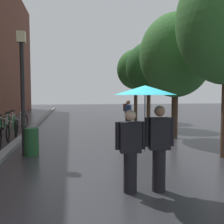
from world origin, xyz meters
name	(u,v)px	position (x,y,z in m)	size (l,w,h in m)	color
ground_plane	(127,185)	(0.00, 0.00, 0.00)	(80.00, 80.00, 0.00)	#2D2D33
kerb_strip	(35,126)	(-3.20, 10.00, 0.06)	(0.30, 36.00, 0.12)	slate
street_tree_1	(176,56)	(3.26, 5.25, 3.52)	(3.06, 3.06, 5.30)	#473323
street_tree_2	(149,68)	(3.24, 8.88, 3.36)	(2.59, 2.59, 4.81)	#473323
street_tree_3	(136,70)	(3.38, 12.30, 3.57)	(2.65, 2.65, 4.98)	#473323
parked_bicycle_4	(3,129)	(-4.03, 6.39, 0.38)	(1.16, 0.84, 0.96)	black
parked_bicycle_5	(5,127)	(-4.19, 7.33, 0.38)	(1.08, 0.70, 0.96)	black
parked_bicycle_6	(12,124)	(-4.08, 8.22, 0.38)	(1.17, 0.84, 0.96)	black
parked_bicycle_7	(13,123)	(-4.20, 9.03, 0.38)	(1.10, 0.73, 0.96)	black
parked_bicycle_8	(17,121)	(-4.20, 10.00, 0.38)	(1.16, 0.84, 0.96)	black
couple_under_umbrella	(145,120)	(0.26, -0.37, 1.42)	(1.19, 1.19, 2.07)	black
street_lamp_post	(22,83)	(-2.60, 3.08, 2.24)	(0.24, 0.24, 3.78)	black
litter_bin	(31,142)	(-2.36, 3.00, 0.42)	(0.44, 0.44, 0.85)	#1E4C28
pedestrian_walking_midground	(128,116)	(1.56, 6.80, 0.86)	(0.44, 0.53, 1.60)	black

